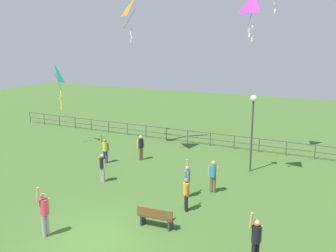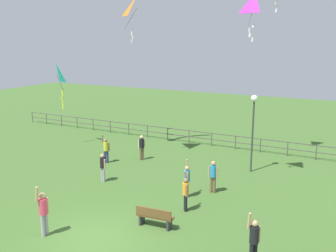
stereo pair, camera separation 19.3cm
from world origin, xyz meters
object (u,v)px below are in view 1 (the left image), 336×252
kite_0 (136,9)px  kite_4 (55,76)px  person_5 (213,174)px  kite_3 (254,6)px  person_4 (105,149)px  park_bench (156,217)px  person_1 (187,179)px  person_7 (44,211)px  person_0 (256,239)px  person_6 (141,146)px  person_3 (186,192)px  lamppost (253,116)px  person_2 (102,166)px

kite_0 → kite_4: bearing=-179.4°
person_5 → kite_3: (1.06, 2.12, 7.93)m
person_4 → kite_0: size_ratio=0.69×
park_bench → person_5: bearing=79.9°
person_1 → kite_3: 8.78m
person_4 → kite_4: (-5.09, 1.64, 4.04)m
kite_3 → person_4: bearing=-175.0°
person_5 → person_7: bearing=-121.4°
person_0 → person_6: bearing=138.6°
person_1 → person_3: 1.52m
person_3 → kite_4: size_ratio=0.56×
lamppost → person_4: (-8.20, -2.46, -2.29)m
person_6 → person_7: size_ratio=0.77×
person_4 → kite_3: kite_3 is taller
lamppost → park_bench: (-1.61, -8.23, -2.71)m
person_1 → kite_3: size_ratio=0.80×
kite_3 → person_3: bearing=-106.8°
lamppost → person_0: 9.64m
person_6 → kite_4: size_ratio=0.50×
person_0 → person_7: bearing=-167.6°
person_0 → kite_0: 14.93m
person_3 → person_7: bearing=-131.3°
person_4 → person_7: person_7 is taller
lamppost → kite_3: size_ratio=1.94×
person_0 → person_4: 12.59m
person_5 → person_3: bearing=-97.5°
person_1 → person_3: size_ratio=1.03×
park_bench → person_5: size_ratio=0.96×
person_4 → kite_4: 6.70m
park_bench → person_5: 4.48m
kite_3 → person_5: bearing=-116.5°
person_5 → person_6: size_ratio=1.03×
lamppost → park_bench: lamppost is taller
person_6 → person_2: bearing=-88.5°
lamppost → person_5: bearing=-102.2°
kite_3 → person_1: bearing=-121.8°
person_5 → person_2: bearing=-167.7°
person_3 → kite_4: kite_4 is taller
person_5 → kite_3: kite_3 is taller
person_2 → kite_3: kite_3 is taller
person_2 → person_3: size_ratio=0.86×
person_0 → park_bench: bearing=169.1°
person_5 → kite_4: bearing=166.4°
person_3 → kite_3: size_ratio=0.78×
park_bench → person_3: (0.45, 1.93, 0.41)m
person_2 → person_5: 5.79m
person_1 → kite_4: 12.89m
lamppost → kite_4: 13.43m
person_0 → lamppost: bearing=105.7°
park_bench → person_4: bearing=138.8°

